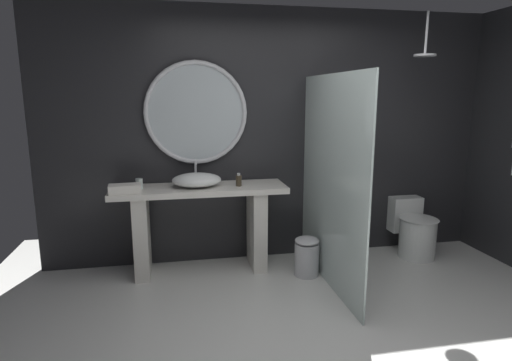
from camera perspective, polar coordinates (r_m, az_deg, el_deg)
ground_plane at (r=3.18m, az=11.02°, el=-21.82°), size 5.76×5.76×0.00m
back_wall_panel at (r=4.49m, az=2.57°, el=5.95°), size 4.80×0.10×2.60m
vanity_counter at (r=4.21m, az=-7.52°, el=-5.01°), size 1.68×0.49×0.86m
vessel_sink at (r=4.12m, az=-8.01°, el=0.09°), size 0.47×0.39×0.23m
tumbler_cup at (r=4.13m, az=-15.49°, el=-0.42°), size 0.07×0.07×0.10m
soap_dispenser at (r=4.11m, az=-2.35°, el=0.02°), size 0.06×0.06×0.13m
round_wall_mirror at (r=4.27m, az=-8.07°, el=9.02°), size 1.02×0.05×1.02m
shower_glass_panel at (r=3.85m, az=10.09°, el=-0.31°), size 0.02×1.56×1.91m
rain_shower_head at (r=4.48m, az=21.88°, el=15.95°), size 0.21×0.21×0.41m
toilet at (r=4.96m, az=20.55°, el=-6.39°), size 0.40×0.58×0.61m
waste_bin at (r=4.20m, az=6.85°, el=-10.08°), size 0.24×0.24×0.39m
folded_hand_towel at (r=4.00m, az=-17.29°, el=-1.07°), size 0.29×0.18×0.08m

